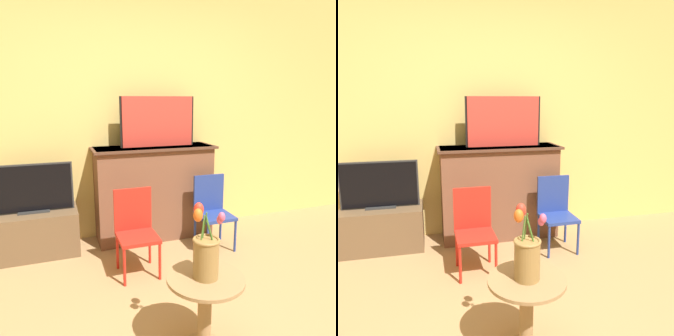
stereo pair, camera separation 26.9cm
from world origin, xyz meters
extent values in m
cube|color=#E0BC66|center=(0.00, 2.13, 1.35)|extent=(8.00, 0.06, 2.70)
cube|color=brown|center=(0.14, 1.91, 0.50)|extent=(1.22, 0.39, 0.99)
cube|color=#503123|center=(0.14, 1.90, 0.98)|extent=(1.28, 0.43, 0.02)
cube|color=black|center=(0.19, 1.92, 1.25)|extent=(0.79, 0.02, 0.51)
cube|color=red|center=(0.19, 1.91, 1.25)|extent=(0.75, 0.02, 0.51)
cube|color=brown|center=(-1.06, 1.87, 0.21)|extent=(0.78, 0.42, 0.43)
cube|color=#2D2D2D|center=(-1.06, 1.87, 0.43)|extent=(0.28, 0.12, 0.02)
cube|color=#2D2D2D|center=(-1.06, 1.88, 0.66)|extent=(0.74, 0.02, 0.46)
cube|color=black|center=(-1.06, 1.87, 0.66)|extent=(0.71, 0.02, 0.43)
cylinder|color=red|center=(-0.38, 1.03, 0.16)|extent=(0.02, 0.02, 0.32)
cylinder|color=red|center=(-0.08, 1.03, 0.16)|extent=(0.02, 0.02, 0.32)
cylinder|color=red|center=(-0.38, 1.33, 0.16)|extent=(0.02, 0.02, 0.32)
cylinder|color=red|center=(-0.08, 1.33, 0.16)|extent=(0.02, 0.02, 0.32)
cube|color=red|center=(-0.23, 1.18, 0.33)|extent=(0.33, 0.33, 0.03)
cube|color=red|center=(-0.23, 1.33, 0.54)|extent=(0.33, 0.02, 0.37)
cylinder|color=navy|center=(0.48, 1.27, 0.16)|extent=(0.02, 0.02, 0.32)
cylinder|color=navy|center=(0.78, 1.27, 0.16)|extent=(0.02, 0.02, 0.32)
cylinder|color=navy|center=(0.48, 1.57, 0.16)|extent=(0.02, 0.02, 0.32)
cylinder|color=navy|center=(0.78, 1.57, 0.16)|extent=(0.02, 0.02, 0.32)
cube|color=navy|center=(0.63, 1.42, 0.33)|extent=(0.33, 0.33, 0.03)
cube|color=navy|center=(0.63, 1.57, 0.54)|extent=(0.33, 0.02, 0.37)
cylinder|color=#99754C|center=(-0.07, 0.20, 0.23)|extent=(0.08, 0.08, 0.46)
cylinder|color=#99754C|center=(-0.07, 0.20, 0.47)|extent=(0.45, 0.45, 0.02)
cylinder|color=olive|center=(-0.07, 0.20, 0.59)|extent=(0.15, 0.15, 0.23)
torus|color=olive|center=(-0.07, 0.20, 0.70)|extent=(0.16, 0.16, 0.02)
cylinder|color=#477A2D|center=(-0.08, 0.22, 0.74)|extent=(0.02, 0.05, 0.24)
ellipsoid|color=red|center=(-0.09, 0.27, 0.86)|extent=(0.06, 0.06, 0.08)
cylinder|color=#477A2D|center=(-0.10, 0.21, 0.74)|extent=(0.03, 0.02, 0.23)
ellipsoid|color=orange|center=(-0.12, 0.21, 0.85)|extent=(0.05, 0.05, 0.08)
cylinder|color=#477A2D|center=(-0.05, 0.20, 0.72)|extent=(0.06, 0.02, 0.20)
ellipsoid|color=#E0517A|center=(0.00, 0.19, 0.82)|extent=(0.04, 0.04, 0.05)
cylinder|color=#477A2D|center=(-0.05, 0.19, 0.73)|extent=(0.06, 0.02, 0.22)
ellipsoid|color=#E0517A|center=(0.01, 0.18, 0.84)|extent=(0.04, 0.04, 0.06)
camera|label=1|loc=(-0.84, -1.34, 1.47)|focal=35.00mm
camera|label=2|loc=(-0.59, -1.41, 1.47)|focal=35.00mm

